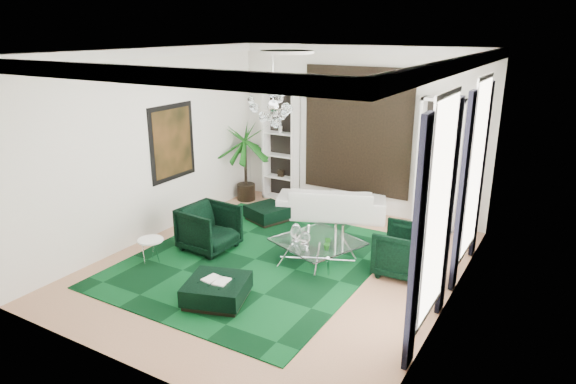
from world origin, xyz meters
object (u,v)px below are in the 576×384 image
Objects in this scene: armchair_right at (405,251)px; armchair_left at (209,228)px; coffee_table at (317,252)px; palm at (245,152)px; ottoman_side at (268,213)px; ottoman_front at (217,291)px; side_table at (151,251)px; sofa at (331,202)px.

armchair_left is at bearing -78.38° from armchair_right.
palm is (-3.23, 2.38, 1.01)m from coffee_table.
coffee_table is 1.67× the size of ottoman_side.
ottoman_front is (1.37, -1.54, -0.26)m from armchair_left.
armchair_left is 1.06× the size of ottoman_front.
coffee_table reaches higher than ottoman_front.
ottoman_side is 2.98m from side_table.
armchair_right is 0.73× the size of coffee_table.
ottoman_front is 1.99m from side_table.
armchair_left reaches higher than coffee_table.
armchair_left is 1.90m from ottoman_side.
ottoman_side is at bearing 76.42° from side_table.
side_table is (-4.17, -1.90, -0.21)m from armchair_right.
sofa is at bearing 40.16° from ottoman_side.
side_table is at bearing -103.58° from ottoman_side.
sofa is at bearing 109.77° from coffee_table.
armchair_left is 2.07m from ottoman_front.
armchair_right is (3.62, 0.89, -0.01)m from armchair_left.
coffee_table reaches higher than ottoman_side.
armchair_right is 3.31m from ottoman_front.
armchair_left is at bearing -166.95° from coffee_table.
sofa is at bearing 64.61° from side_table.
palm is at bearing 98.35° from side_table.
sofa is 2.48m from coffee_table.
armchair_left is 0.39× the size of palm.
ottoman_side is at bearing -37.93° from palm.
sofa is 3.06× the size of ottoman_side.
coffee_table is (-1.50, -0.40, -0.21)m from armchair_right.
ottoman_side is 0.32× the size of palm.
side_table is (-1.82, -3.84, -0.13)m from sofa.
palm reaches higher than ottoman_side.
armchair_left is at bearing 44.18° from sofa.
side_table is (-0.55, -1.02, -0.22)m from armchair_left.
armchair_right is 0.39× the size of palm.
palm is (-2.49, 4.40, 1.05)m from ottoman_front.
armchair_left is 1.01× the size of armchair_right.
sofa is 5.17× the size of side_table.
sofa is 2.49× the size of armchair_left.
armchair_right is at bearing 118.85° from sofa.
ottoman_side is 0.86× the size of ottoman_front.
armchair_left is at bearing 131.74° from ottoman_front.
armchair_left reaches higher than ottoman_side.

